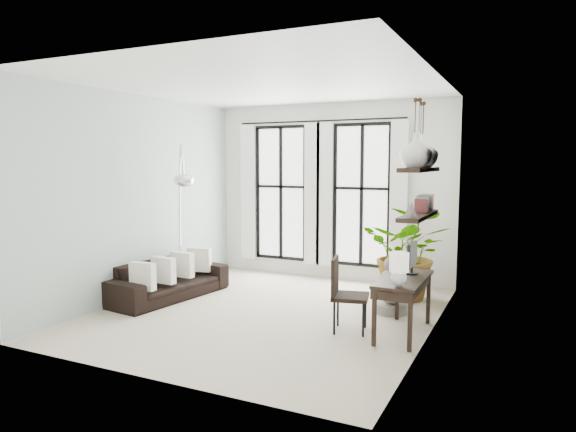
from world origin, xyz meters
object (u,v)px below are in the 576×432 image
Objects in this scene: sofa at (168,279)px; arc_lamp at (181,184)px; plant at (409,253)px; desk_chair at (344,289)px; desk at (403,281)px; buddha at (392,289)px.

arc_lamp reaches higher than sofa.
plant is 1.56× the size of desk_chair.
desk is 1.30× the size of desk_chair.
arc_lamp is (0.11, 0.24, 1.50)m from sofa.
desk is (0.30, -1.77, -0.05)m from plant.
buddha reaches higher than sofa.
plant is 1.95m from desk_chair.
arc_lamp reaches higher than desk.
desk_chair reaches higher than sofa.
plant is at bearing 21.65° from arc_lamp.
desk is 1.03m from buddha.
buddha is at bearing 7.85° from arc_lamp.
arc_lamp is at bearing 156.32° from desk_chair.
desk is 0.51× the size of arc_lamp.
desk is 3.83m from arc_lamp.
desk_chair is 1.11m from buddha.
desk is at bearing -68.56° from buddha.
desk reaches higher than sofa.
desk_chair is at bearing -102.22° from plant.
arc_lamp is (-3.34, -1.32, 1.06)m from plant.
buddha is (3.29, 0.45, -1.45)m from arc_lamp.
sofa is 0.84× the size of arc_lamp.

